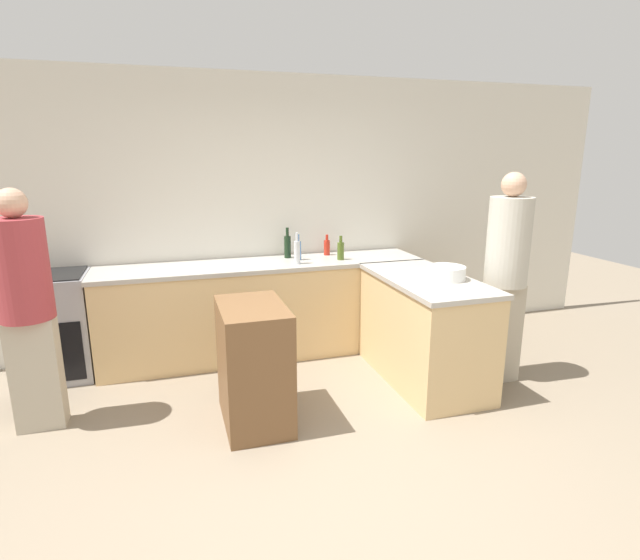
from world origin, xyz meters
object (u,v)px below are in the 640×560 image
Objects in this scene: island_table at (254,365)px; wine_bottle_dark at (288,246)px; hot_sauce_bottle at (327,247)px; vinegar_bottle_clear at (297,251)px; person_at_peninsula at (506,272)px; person_by_range at (26,304)px; range_oven at (55,326)px; water_bottle_blue at (298,250)px; olive_oil_bottle at (341,250)px; mixing_bowl at (446,273)px.

wine_bottle_dark is (0.61, 1.43, 0.60)m from island_table.
hot_sauce_bottle is 0.42m from wine_bottle_dark.
vinegar_bottle_clear is at bearing -86.49° from wine_bottle_dark.
person_at_peninsula is (1.54, -1.05, -0.07)m from vinegar_bottle_clear.
hot_sauce_bottle is 0.12× the size of person_by_range.
vinegar_bottle_clear reaches higher than range_oven.
wine_bottle_dark reaches higher than water_bottle_blue.
olive_oil_bottle is 0.78× the size of wine_bottle_dark.
mixing_bowl reaches higher than island_table.
water_bottle_blue is (0.68, 1.30, 0.58)m from island_table.
mixing_bowl is 0.52m from person_at_peninsula.
mixing_bowl is 1.16m from olive_oil_bottle.
range_oven is 2.63m from hot_sauce_bottle.
olive_oil_bottle is at bearing -77.95° from hot_sauce_bottle.
hot_sauce_bottle is 0.12× the size of person_at_peninsula.
vinegar_bottle_clear is 1.19× the size of water_bottle_blue.
person_by_range is (-2.11, -1.04, -0.11)m from wine_bottle_dark.
mixing_bowl is (1.66, 0.17, 0.53)m from island_table.
person_by_range reaches higher than water_bottle_blue.
mixing_bowl is 1.42m from hot_sauce_bottle.
range_oven is 4.44× the size of hot_sauce_bottle.
water_bottle_blue is (-0.98, 1.13, 0.04)m from mixing_bowl.
hot_sauce_bottle is at bearing 22.73° from person_by_range.
island_table is 0.52× the size of person_by_range.
wine_bottle_dark is (-0.48, 0.25, 0.03)m from olive_oil_bottle.
water_bottle_blue is at bearing 22.61° from person_by_range.
water_bottle_blue is at bearing 62.28° from island_table.
range_oven is 3.43m from mixing_bowl.
olive_oil_bottle is at bearing -15.76° from water_bottle_blue.
hot_sauce_bottle is (2.57, 0.15, 0.54)m from range_oven.
wine_bottle_dark is (-0.42, -0.02, 0.04)m from hot_sauce_bottle.
vinegar_bottle_clear reaches higher than mixing_bowl.
person_at_peninsula is at bearing -18.35° from range_oven.
person_at_peninsula is at bearing 2.02° from island_table.
wine_bottle_dark is 1.01× the size of vinegar_bottle_clear.
mixing_bowl is at bearing -42.85° from vinegar_bottle_clear.
hot_sauce_bottle is (1.03, 1.45, 0.56)m from island_table.
water_bottle_blue is at bearing -156.55° from hot_sauce_bottle.
person_at_peninsula is at bearing -10.65° from mixing_bowl.
wine_bottle_dark is (-1.05, 1.26, 0.07)m from mixing_bowl.
person_at_peninsula reaches higher than island_table.
hot_sauce_bottle is at bearing 54.61° from island_table.
hot_sauce_bottle is 0.69× the size of wine_bottle_dark.
person_at_peninsula reaches higher than water_bottle_blue.
vinegar_bottle_clear is 0.18m from water_bottle_blue.
person_by_range reaches higher than wine_bottle_dark.
wine_bottle_dark is 0.17× the size of person_at_peninsula.
vinegar_bottle_clear reaches higher than island_table.
vinegar_bottle_clear is 0.17× the size of person_at_peninsula.
person_by_range is (-2.59, -0.80, -0.09)m from olive_oil_bottle.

